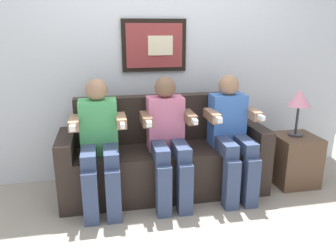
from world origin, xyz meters
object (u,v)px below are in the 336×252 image
person_in_middle (168,136)px  person_on_right (231,132)px  table_lamp (299,100)px  couch (164,160)px  side_table_right (294,160)px  person_on_left (99,140)px

person_in_middle → person_on_right: (0.59, 0.00, 0.00)m
person_in_middle → person_on_right: bearing=0.0°
person_on_right → table_lamp: 0.75m
couch → person_on_right: (0.59, -0.17, 0.29)m
side_table_right → person_in_middle: bearing=-177.3°
couch → table_lamp: size_ratio=4.14×
couch → person_in_middle: person_in_middle is taller
person_in_middle → side_table_right: 1.35m
person_on_right → side_table_right: 0.80m
person_in_middle → table_lamp: (1.29, 0.08, 0.25)m
couch → person_in_middle: size_ratio=1.71×
person_on_left → person_in_middle: same height
person_on_right → side_table_right: bearing=4.9°
person_on_left → couch: bearing=15.8°
side_table_right → person_on_left: bearing=-178.1°
side_table_right → person_on_right: bearing=-175.1°
couch → person_on_right: person_on_right is taller
side_table_right → table_lamp: bearing=111.7°
person_on_right → table_lamp: bearing=6.5°
couch → table_lamp: bearing=-3.9°
table_lamp → person_on_right: bearing=-173.5°
couch → person_on_right: 0.68m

